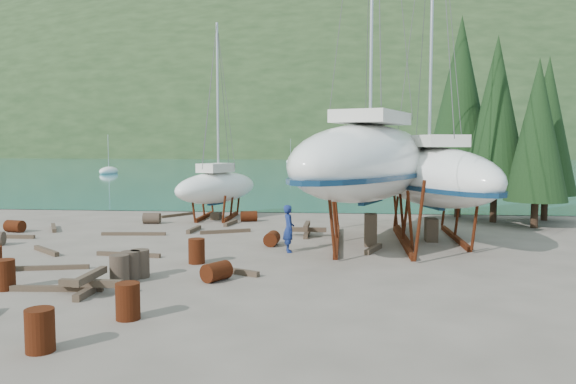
# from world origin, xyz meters

# --- Properties ---
(ground) EXTENTS (600.00, 600.00, 0.00)m
(ground) POSITION_xyz_m (0.00, 0.00, 0.00)
(ground) COLOR #61574D
(ground) RESTS_ON ground
(bay_water) EXTENTS (700.00, 700.00, 0.00)m
(bay_water) POSITION_xyz_m (0.00, 315.00, 0.01)
(bay_water) COLOR #166B72
(bay_water) RESTS_ON ground
(far_hill) EXTENTS (800.00, 360.00, 110.00)m
(far_hill) POSITION_xyz_m (0.00, 320.00, 0.00)
(far_hill) COLOR #23361B
(far_hill) RESTS_ON ground
(far_house_left) EXTENTS (6.60, 5.60, 5.60)m
(far_house_left) POSITION_xyz_m (-60.00, 190.00, 2.92)
(far_house_left) COLOR beige
(far_house_left) RESTS_ON ground
(far_house_center) EXTENTS (6.60, 5.60, 5.60)m
(far_house_center) POSITION_xyz_m (-20.00, 190.00, 2.92)
(far_house_center) COLOR beige
(far_house_center) RESTS_ON ground
(far_house_right) EXTENTS (6.60, 5.60, 5.60)m
(far_house_right) POSITION_xyz_m (30.00, 190.00, 2.92)
(far_house_right) COLOR beige
(far_house_right) RESTS_ON ground
(cypress_near_right) EXTENTS (3.60, 3.60, 10.00)m
(cypress_near_right) POSITION_xyz_m (12.50, 12.00, 5.79)
(cypress_near_right) COLOR black
(cypress_near_right) RESTS_ON ground
(cypress_mid_right) EXTENTS (3.06, 3.06, 8.50)m
(cypress_mid_right) POSITION_xyz_m (14.00, 10.00, 4.92)
(cypress_mid_right) COLOR black
(cypress_mid_right) RESTS_ON ground
(cypress_back_left) EXTENTS (4.14, 4.14, 11.50)m
(cypress_back_left) POSITION_xyz_m (11.00, 14.00, 6.66)
(cypress_back_left) COLOR black
(cypress_back_left) RESTS_ON ground
(cypress_far_right) EXTENTS (3.24, 3.24, 9.00)m
(cypress_far_right) POSITION_xyz_m (15.50, 13.00, 5.21)
(cypress_far_right) COLOR black
(cypress_far_right) RESTS_ON ground
(moored_boat_left) EXTENTS (2.00, 5.00, 6.05)m
(moored_boat_left) POSITION_xyz_m (-30.00, 60.00, 0.39)
(moored_boat_left) COLOR white
(moored_boat_left) RESTS_ON ground
(moored_boat_mid) EXTENTS (2.00, 5.00, 6.05)m
(moored_boat_mid) POSITION_xyz_m (10.00, 80.00, 0.39)
(moored_boat_mid) COLOR white
(moored_boat_mid) RESTS_ON ground
(moored_boat_far) EXTENTS (2.00, 5.00, 6.05)m
(moored_boat_far) POSITION_xyz_m (-8.00, 110.00, 0.39)
(moored_boat_far) COLOR white
(moored_boat_far) RESTS_ON ground
(large_sailboat_near) EXTENTS (8.60, 14.24, 21.58)m
(large_sailboat_near) POSITION_xyz_m (5.54, 4.71, 3.47)
(large_sailboat_near) COLOR white
(large_sailboat_near) RESTS_ON ground
(large_sailboat_far) EXTENTS (6.15, 11.42, 17.35)m
(large_sailboat_far) POSITION_xyz_m (8.22, 5.97, 2.83)
(large_sailboat_far) COLOR white
(large_sailboat_far) RESTS_ON ground
(small_sailboat_shore) EXTENTS (4.74, 7.17, 11.01)m
(small_sailboat_shore) POSITION_xyz_m (-2.73, 11.93, 1.82)
(small_sailboat_shore) COLOR white
(small_sailboat_shore) RESTS_ON ground
(worker) EXTENTS (0.60, 0.77, 1.85)m
(worker) POSITION_xyz_m (2.30, 2.34, 0.92)
(worker) COLOR navy
(worker) RESTS_ON ground
(drum_2) EXTENTS (0.99, 0.76, 0.58)m
(drum_2) POSITION_xyz_m (-11.28, 6.02, 0.29)
(drum_2) COLOR #5C230F
(drum_2) RESTS_ON ground
(drum_3) EXTENTS (0.58, 0.58, 0.88)m
(drum_3) POSITION_xyz_m (-0.68, -6.50, 0.44)
(drum_3) COLOR #5C230F
(drum_3) RESTS_ON ground
(drum_4) EXTENTS (1.00, 0.80, 0.58)m
(drum_4) POSITION_xyz_m (-0.74, 10.89, 0.29)
(drum_4) COLOR #5C230F
(drum_4) RESTS_ON ground
(drum_5) EXTENTS (0.58, 0.58, 0.88)m
(drum_5) POSITION_xyz_m (-2.25, -3.20, 0.44)
(drum_5) COLOR #2D2823
(drum_5) RESTS_ON ground
(drum_6) EXTENTS (0.63, 0.91, 0.58)m
(drum_6) POSITION_xyz_m (1.47, 3.68, 0.29)
(drum_6) COLOR #5C230F
(drum_6) RESTS_ON ground
(drum_7) EXTENTS (0.58, 0.58, 0.88)m
(drum_7) POSITION_xyz_m (-1.63, -8.73, 0.44)
(drum_7) COLOR #5C230F
(drum_7) RESTS_ON ground
(drum_9) EXTENTS (0.92, 0.65, 0.58)m
(drum_9) POSITION_xyz_m (-5.74, 9.54, 0.29)
(drum_9) COLOR #2D2823
(drum_9) RESTS_ON ground
(drum_10) EXTENTS (0.58, 0.58, 0.88)m
(drum_10) POSITION_xyz_m (-5.26, -4.21, 0.44)
(drum_10) COLOR #5C230F
(drum_10) RESTS_ON ground
(drum_12) EXTENTS (0.96, 1.05, 0.58)m
(drum_12) POSITION_xyz_m (0.56, -2.53, 0.29)
(drum_12) COLOR #5C230F
(drum_12) RESTS_ON ground
(drum_14) EXTENTS (0.58, 0.58, 0.88)m
(drum_14) POSITION_xyz_m (-0.72, -0.09, 0.44)
(drum_14) COLOR #5C230F
(drum_14) RESTS_ON ground
(drum_16) EXTENTS (0.58, 0.58, 0.88)m
(drum_16) POSITION_xyz_m (-2.13, -2.62, 0.44)
(drum_16) COLOR #2D2823
(drum_16) RESTS_ON ground
(drum_17) EXTENTS (0.58, 0.58, 0.88)m
(drum_17) POSITION_xyz_m (-1.94, -2.33, 0.44)
(drum_17) COLOR #2D2823
(drum_17) RESTS_ON ground
(timber_1) EXTENTS (0.78, 1.63, 0.19)m
(timber_1) POSITION_xyz_m (5.60, 2.78, 0.10)
(timber_1) COLOR brown
(timber_1) RESTS_ON ground
(timber_2) EXTENTS (1.32, 2.09, 0.19)m
(timber_2) POSITION_xyz_m (-9.84, 6.98, 0.09)
(timber_2) COLOR brown
(timber_2) RESTS_ON ground
(timber_3) EXTENTS (2.78, 0.81, 0.15)m
(timber_3) POSITION_xyz_m (-5.48, -1.63, 0.07)
(timber_3) COLOR brown
(timber_3) RESTS_ON ground
(timber_4) EXTENTS (1.72, 1.49, 0.17)m
(timber_4) POSITION_xyz_m (-7.02, 1.20, 0.09)
(timber_4) COLOR brown
(timber_4) RESTS_ON ground
(timber_5) EXTENTS (2.67, 0.37, 0.16)m
(timber_5) POSITION_xyz_m (-3.70, -4.22, 0.08)
(timber_5) COLOR brown
(timber_5) RESTS_ON ground
(timber_6) EXTENTS (0.44, 1.65, 0.19)m
(timber_6) POSITION_xyz_m (-1.48, 9.53, 0.10)
(timber_6) COLOR brown
(timber_6) RESTS_ON ground
(timber_7) EXTENTS (1.36, 0.80, 0.17)m
(timber_7) POSITION_xyz_m (1.12, -1.64, 0.09)
(timber_7) COLOR brown
(timber_7) RESTS_ON ground
(timber_8) EXTENTS (0.30, 1.73, 0.19)m
(timber_8) POSITION_xyz_m (-2.79, 7.10, 0.09)
(timber_8) COLOR brown
(timber_8) RESTS_ON ground
(timber_9) EXTENTS (1.45, 2.06, 0.15)m
(timber_9) POSITION_xyz_m (-5.31, 12.74, 0.08)
(timber_9) COLOR brown
(timber_9) RESTS_ON ground
(timber_10) EXTENTS (2.28, 1.17, 0.16)m
(timber_10) POSITION_xyz_m (-1.16, 6.76, 0.08)
(timber_10) COLOR brown
(timber_10) RESTS_ON ground
(timber_11) EXTENTS (2.55, 0.41, 0.15)m
(timber_11) POSITION_xyz_m (-3.59, 0.84, 0.08)
(timber_11) COLOR brown
(timber_11) RESTS_ON ground
(timber_15) EXTENTS (2.97, 0.43, 0.15)m
(timber_15) POSITION_xyz_m (-5.25, 5.67, 0.07)
(timber_15) COLOR brown
(timber_15) RESTS_ON ground
(timber_17) EXTENTS (2.77, 0.19, 0.16)m
(timber_17) POSITION_xyz_m (-10.69, 4.30, 0.08)
(timber_17) COLOR brown
(timber_17) RESTS_ON ground
(timber_pile_fore) EXTENTS (1.80, 1.80, 0.60)m
(timber_pile_fore) POSITION_xyz_m (-2.61, -4.37, 0.30)
(timber_pile_fore) COLOR brown
(timber_pile_fore) RESTS_ON ground
(timber_pile_aft) EXTENTS (1.80, 1.80, 0.60)m
(timber_pile_aft) POSITION_xyz_m (2.75, 6.26, 0.30)
(timber_pile_aft) COLOR brown
(timber_pile_aft) RESTS_ON ground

